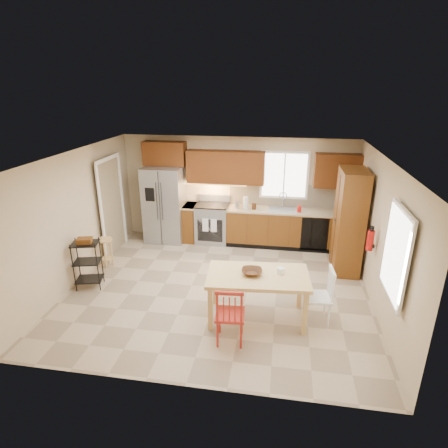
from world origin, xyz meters
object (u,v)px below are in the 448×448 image
pantry (349,222)px  utility_cart (88,264)px  chair_white (317,296)px  dining_table (257,297)px  soap_bottle (299,208)px  chair_red (230,313)px  bar_stool (106,252)px  table_bowl (252,274)px  table_jar (281,272)px  fire_extinguisher (370,240)px  refrigerator (165,204)px  range_stove (212,224)px

pantry → utility_cart: size_ratio=2.22×
pantry → chair_white: (-0.70, -1.99, -0.58)m
dining_table → soap_bottle: bearing=71.9°
dining_table → chair_white: 0.95m
soap_bottle → dining_table: size_ratio=0.12×
soap_bottle → dining_table: 3.08m
chair_red → bar_stool: (-2.93, 2.01, -0.16)m
table_bowl → chair_white: bearing=2.7°
table_jar → fire_extinguisher: bearing=30.7°
table_bowl → table_jar: (0.45, 0.10, 0.03)m
fire_extinguisher → bar_stool: 5.20m
fire_extinguisher → refrigerator: bearing=155.5°
refrigerator → dining_table: bearing=-50.1°
refrigerator → utility_cart: refrigerator is taller
chair_white → table_jar: size_ratio=6.68×
refrigerator → chair_red: 4.22m
refrigerator → pantry: 4.23m
range_stove → fire_extinguisher: (3.18, -2.04, 0.64)m
soap_bottle → bar_stool: size_ratio=0.31×
table_jar → utility_cart: bearing=173.6°
table_bowl → table_jar: 0.46m
utility_cart → range_stove: bearing=39.1°
pantry → table_jar: (-1.30, -1.94, -0.23)m
refrigerator → range_stove: refrigerator is taller
dining_table → chair_white: bearing=-1.7°
table_bowl → pantry: bearing=49.4°
chair_red → soap_bottle: bearing=69.0°
soap_bottle → chair_red: size_ratio=0.20×
refrigerator → chair_white: size_ratio=1.92×
refrigerator → table_jar: (2.83, -2.87, -0.09)m
refrigerator → dining_table: refrigerator is taller
chair_red → table_jar: chair_red is taller
soap_bottle → table_jar: size_ratio=1.35×
soap_bottle → bar_stool: (-3.98, -1.58, -0.68)m
table_bowl → bar_stool: size_ratio=0.52×
soap_bottle → utility_cart: 4.64m
bar_stool → refrigerator: bearing=59.6°
chair_red → refrigerator: bearing=115.8°
fire_extinguisher → dining_table: size_ratio=0.22×
table_jar → pantry: bearing=56.2°
soap_bottle → table_bowl: size_ratio=0.59×
pantry → chair_white: 2.19m
table_bowl → utility_cart: utility_cart is taller
soap_bottle → chair_white: soap_bottle is taller
range_stove → chair_red: chair_red is taller
utility_cart → table_bowl: bearing=-23.3°
table_jar → range_stove: bearing=119.9°
bar_stool → dining_table: bearing=-26.5°
soap_bottle → table_jar: (-0.35, -2.84, -0.17)m
range_stove → chair_white: 3.75m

